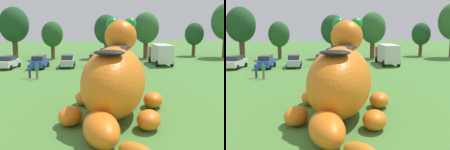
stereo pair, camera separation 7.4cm
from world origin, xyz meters
TOP-DOWN VIEW (x-y plane):
  - ground_plane at (0.00, 0.00)m, footprint 160.00×160.00m
  - giant_inflatable_creature at (0.57, 1.53)m, footprint 7.71×12.80m
  - car_white at (-10.49, 22.96)m, footprint 2.61×4.38m
  - car_blue at (-6.49, 22.66)m, footprint 2.39×4.31m
  - car_silver at (-2.75, 23.08)m, footprint 2.09×4.18m
  - car_black at (1.07, 23.51)m, footprint 2.38×4.30m
  - car_green at (4.65, 22.74)m, footprint 2.49×4.34m
  - box_truck at (10.61, 23.88)m, footprint 2.56×6.48m
  - tree_mid_left at (-11.54, 33.47)m, footprint 4.85×4.85m
  - tree_centre_left at (-5.32, 32.60)m, footprint 3.51×3.51m
  - tree_centre at (3.75, 32.81)m, footprint 4.16×4.16m
  - tree_centre_right at (10.44, 31.84)m, footprint 4.39×4.39m
  - tree_mid_right at (20.07, 33.99)m, footprint 3.40×3.40m
  - spectator_near_inflatable at (-5.90, 14.87)m, footprint 0.38×0.26m
  - spectator_mid_field at (-6.77, 15.58)m, footprint 0.38×0.26m

SIDE VIEW (x-z plane):
  - ground_plane at x=0.00m, z-range 0.00..0.00m
  - spectator_near_inflatable at x=-5.90m, z-range 0.00..1.71m
  - spectator_mid_field at x=-6.77m, z-range 0.00..1.71m
  - car_white at x=-10.49m, z-range 0.00..1.72m
  - car_blue at x=-6.49m, z-range 0.00..1.72m
  - car_silver at x=-2.75m, z-range 0.00..1.72m
  - car_black at x=1.07m, z-range 0.00..1.72m
  - car_green at x=4.65m, z-range 0.00..1.72m
  - box_truck at x=10.61m, z-range 0.13..3.08m
  - giant_inflatable_creature at x=0.57m, z-range -0.85..5.50m
  - tree_mid_right at x=20.07m, z-range 0.93..6.96m
  - tree_centre_left at x=-5.32m, z-range 0.96..7.19m
  - tree_centre at x=3.75m, z-range 1.14..8.52m
  - tree_centre_right at x=10.44m, z-range 1.20..9.00m
  - tree_mid_left at x=-11.54m, z-range 1.33..9.94m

